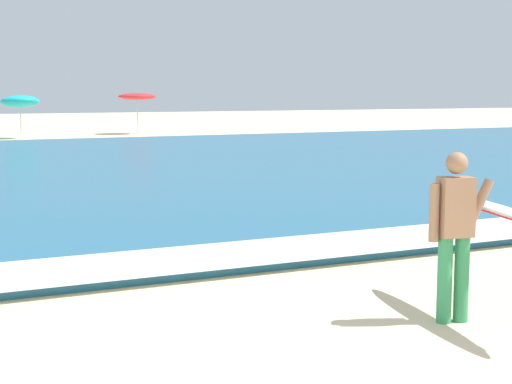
{
  "coord_description": "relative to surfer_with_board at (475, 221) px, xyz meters",
  "views": [
    {
      "loc": [
        -2.57,
        -4.99,
        2.33
      ],
      "look_at": [
        1.64,
        3.71,
        1.1
      ],
      "focal_mm": 55.86,
      "sensor_mm": 36.0,
      "label": 1
    }
  ],
  "objects": [
    {
      "name": "surfer_with_board",
      "position": [
        0.0,
        0.0,
        0.0
      ],
      "size": [
        1.16,
        2.55,
        1.73
      ],
      "color": "#338E56",
      "rests_on": "ground"
    },
    {
      "name": "surf_foam",
      "position": [
        -2.86,
        3.48,
        -0.88
      ],
      "size": [
        120.0,
        1.58,
        0.01
      ],
      "primitive_type": "cube",
      "color": "white",
      "rests_on": "sea"
    },
    {
      "name": "beach_umbrella_4",
      "position": [
        7.72,
        35.84,
        1.01
      ],
      "size": [
        2.05,
        2.06,
        2.24
      ],
      "color": "beige",
      "rests_on": "ground"
    },
    {
      "name": "beach_umbrella_3",
      "position": [
        1.25,
        34.22,
        0.79
      ],
      "size": [
        1.86,
        1.9,
        2.19
      ],
      "color": "beige",
      "rests_on": "ground"
    }
  ]
}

